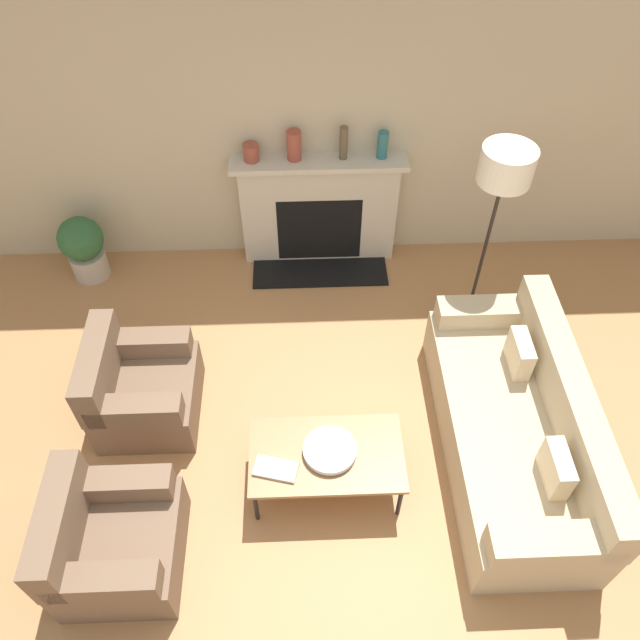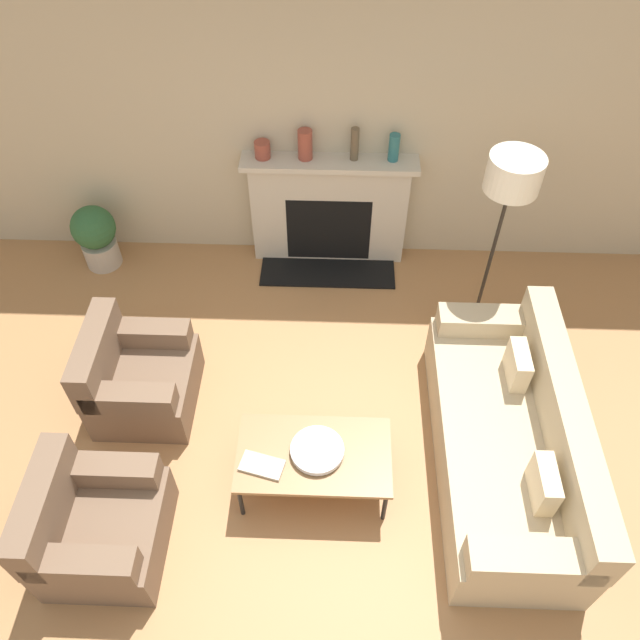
{
  "view_description": "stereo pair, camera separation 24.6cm",
  "coord_description": "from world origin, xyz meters",
  "px_view_note": "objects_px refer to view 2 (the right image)",
  "views": [
    {
      "loc": [
        -0.07,
        -1.93,
        4.24
      ],
      "look_at": [
        0.05,
        1.42,
        0.45
      ],
      "focal_mm": 35.0,
      "sensor_mm": 36.0,
      "label": 1
    },
    {
      "loc": [
        0.17,
        -1.93,
        4.24
      ],
      "look_at": [
        0.05,
        1.42,
        0.45
      ],
      "focal_mm": 35.0,
      "sensor_mm": 36.0,
      "label": 2
    }
  ],
  "objects_px": {
    "mantel_vase_center_right": "(355,144)",
    "coffee_table": "(314,456)",
    "floor_lamp": "(511,185)",
    "mantel_vase_left": "(262,150)",
    "bowl": "(317,450)",
    "mantel_vase_center_left": "(305,145)",
    "couch": "(509,440)",
    "fireplace": "(329,212)",
    "potted_plant": "(96,235)",
    "armchair_near": "(95,526)",
    "armchair_far": "(137,378)",
    "book": "(262,465)",
    "mantel_vase_right": "(394,148)"
  },
  "relations": [
    {
      "from": "mantel_vase_center_right",
      "to": "coffee_table",
      "type": "bearing_deg",
      "value": -95.73
    },
    {
      "from": "floor_lamp",
      "to": "mantel_vase_left",
      "type": "distance_m",
      "value": 2.12
    },
    {
      "from": "bowl",
      "to": "mantel_vase_center_left",
      "type": "xyz_separation_m",
      "value": [
        -0.2,
        2.47,
        0.82
      ]
    },
    {
      "from": "couch",
      "to": "fireplace",
      "type": "bearing_deg",
      "value": -148.97
    },
    {
      "from": "bowl",
      "to": "mantel_vase_left",
      "type": "relative_size",
      "value": 2.48
    },
    {
      "from": "potted_plant",
      "to": "mantel_vase_left",
      "type": "bearing_deg",
      "value": 7.28
    },
    {
      "from": "bowl",
      "to": "armchair_near",
      "type": "bearing_deg",
      "value": -159.48
    },
    {
      "from": "mantel_vase_center_right",
      "to": "armchair_far",
      "type": "bearing_deg",
      "value": -132.43
    },
    {
      "from": "coffee_table",
      "to": "book",
      "type": "height_order",
      "value": "book"
    },
    {
      "from": "couch",
      "to": "mantel_vase_left",
      "type": "distance_m",
      "value": 3.12
    },
    {
      "from": "coffee_table",
      "to": "mantel_vase_center_right",
      "type": "height_order",
      "value": "mantel_vase_center_right"
    },
    {
      "from": "coffee_table",
      "to": "mantel_vase_center_left",
      "type": "xyz_separation_m",
      "value": [
        -0.17,
        2.48,
        0.88
      ]
    },
    {
      "from": "armchair_near",
      "to": "potted_plant",
      "type": "bearing_deg",
      "value": 15.13
    },
    {
      "from": "armchair_far",
      "to": "mantel_vase_center_left",
      "type": "bearing_deg",
      "value": -34.26
    },
    {
      "from": "floor_lamp",
      "to": "mantel_vase_center_right",
      "type": "distance_m",
      "value": 1.43
    },
    {
      "from": "armchair_near",
      "to": "bowl",
      "type": "xyz_separation_m",
      "value": [
        1.43,
        0.54,
        0.13
      ]
    },
    {
      "from": "fireplace",
      "to": "coffee_table",
      "type": "relative_size",
      "value": 1.45
    },
    {
      "from": "couch",
      "to": "mantel_vase_right",
      "type": "distance_m",
      "value": 2.59
    },
    {
      "from": "armchair_near",
      "to": "potted_plant",
      "type": "xyz_separation_m",
      "value": [
        -0.76,
        2.8,
        0.06
      ]
    },
    {
      "from": "book",
      "to": "mantel_vase_center_left",
      "type": "xyz_separation_m",
      "value": [
        0.18,
        2.59,
        0.84
      ]
    },
    {
      "from": "mantel_vase_right",
      "to": "fireplace",
      "type": "bearing_deg",
      "value": -178.47
    },
    {
      "from": "mantel_vase_center_left",
      "to": "mantel_vase_center_right",
      "type": "relative_size",
      "value": 0.9
    },
    {
      "from": "armchair_near",
      "to": "mantel_vase_center_left",
      "type": "relative_size",
      "value": 2.99
    },
    {
      "from": "couch",
      "to": "potted_plant",
      "type": "relative_size",
      "value": 3.22
    },
    {
      "from": "mantel_vase_left",
      "to": "potted_plant",
      "type": "xyz_separation_m",
      "value": [
        -1.62,
        -0.21,
        -0.84
      ]
    },
    {
      "from": "floor_lamp",
      "to": "mantel_vase_center_right",
      "type": "height_order",
      "value": "floor_lamp"
    },
    {
      "from": "bowl",
      "to": "mantel_vase_center_right",
      "type": "xyz_separation_m",
      "value": [
        0.23,
        2.47,
        0.83
      ]
    },
    {
      "from": "couch",
      "to": "potted_plant",
      "type": "distance_m",
      "value": 4.12
    },
    {
      "from": "armchair_near",
      "to": "mantel_vase_left",
      "type": "xyz_separation_m",
      "value": [
        0.86,
        3.01,
        0.89
      ]
    },
    {
      "from": "coffee_table",
      "to": "potted_plant",
      "type": "bearing_deg",
      "value": 133.61
    },
    {
      "from": "armchair_far",
      "to": "mantel_vase_left",
      "type": "relative_size",
      "value": 5.34
    },
    {
      "from": "armchair_near",
      "to": "floor_lamp",
      "type": "relative_size",
      "value": 0.46
    },
    {
      "from": "mantel_vase_right",
      "to": "mantel_vase_center_left",
      "type": "bearing_deg",
      "value": 180.0
    },
    {
      "from": "coffee_table",
      "to": "mantel_vase_center_left",
      "type": "relative_size",
      "value": 4.0
    },
    {
      "from": "armchair_near",
      "to": "mantel_vase_right",
      "type": "height_order",
      "value": "mantel_vase_right"
    },
    {
      "from": "book",
      "to": "floor_lamp",
      "type": "bearing_deg",
      "value": 59.61
    },
    {
      "from": "fireplace",
      "to": "coffee_table",
      "type": "xyz_separation_m",
      "value": [
        -0.04,
        -2.47,
        -0.17
      ]
    },
    {
      "from": "armchair_near",
      "to": "fireplace",
      "type": "bearing_deg",
      "value": -25.8
    },
    {
      "from": "couch",
      "to": "potted_plant",
      "type": "xyz_separation_m",
      "value": [
        -3.56,
        2.07,
        0.04
      ]
    },
    {
      "from": "coffee_table",
      "to": "mantel_vase_center_right",
      "type": "bearing_deg",
      "value": 84.27
    },
    {
      "from": "coffee_table",
      "to": "floor_lamp",
      "type": "relative_size",
      "value": 0.62
    },
    {
      "from": "bowl",
      "to": "floor_lamp",
      "type": "distance_m",
      "value": 2.37
    },
    {
      "from": "mantel_vase_left",
      "to": "mantel_vase_center_left",
      "type": "xyz_separation_m",
      "value": [
        0.37,
        0.0,
        0.06
      ]
    },
    {
      "from": "armchair_near",
      "to": "book",
      "type": "distance_m",
      "value": 1.14
    },
    {
      "from": "bowl",
      "to": "potted_plant",
      "type": "height_order",
      "value": "potted_plant"
    },
    {
      "from": "armchair_far",
      "to": "book",
      "type": "relative_size",
      "value": 2.47
    },
    {
      "from": "armchair_far",
      "to": "bowl",
      "type": "xyz_separation_m",
      "value": [
        1.43,
        -0.66,
        0.13
      ]
    },
    {
      "from": "fireplace",
      "to": "potted_plant",
      "type": "bearing_deg",
      "value": -175.01
    },
    {
      "from": "potted_plant",
      "to": "bowl",
      "type": "bearing_deg",
      "value": -45.99
    },
    {
      "from": "fireplace",
      "to": "mantel_vase_left",
      "type": "distance_m",
      "value": 0.87
    }
  ]
}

